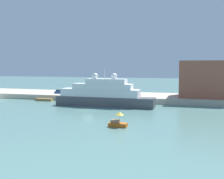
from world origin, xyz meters
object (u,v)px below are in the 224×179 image
(mooring_bollard, at_px, (115,96))
(work_barge, at_px, (44,100))
(harbor_building, at_px, (205,79))
(person_figure, at_px, (75,92))
(large_yacht, at_px, (103,95))
(parked_car, at_px, (60,92))
(small_motorboat, at_px, (118,122))

(mooring_bollard, bearing_deg, work_barge, -170.71)
(harbor_building, height_order, person_figure, harbor_building)
(large_yacht, height_order, parked_car, large_yacht)
(small_motorboat, relative_size, person_figure, 2.14)
(work_barge, height_order, harbor_building, harbor_building)
(work_barge, distance_m, person_figure, 11.89)
(large_yacht, height_order, small_motorboat, large_yacht)
(person_figure, height_order, mooring_bollard, person_figure)
(harbor_building, xyz_separation_m, mooring_bollard, (-27.62, -8.26, -5.39))
(large_yacht, height_order, person_figure, large_yacht)
(large_yacht, xyz_separation_m, work_barge, (-22.71, 6.10, -2.79))
(harbor_building, bearing_deg, mooring_bollard, -163.34)
(parked_car, distance_m, person_figure, 5.63)
(person_figure, bearing_deg, large_yacht, -44.63)
(parked_car, bearing_deg, work_barge, -100.38)
(person_figure, relative_size, mooring_bollard, 2.46)
(work_barge, relative_size, person_figure, 3.58)
(large_yacht, xyz_separation_m, parked_car, (-21.16, 14.56, -0.92))
(harbor_building, relative_size, mooring_bollard, 23.31)
(work_barge, height_order, mooring_bollard, mooring_bollard)
(mooring_bollard, bearing_deg, parked_car, 167.89)
(small_motorboat, relative_size, work_barge, 0.60)
(large_yacht, distance_m, person_figure, 21.92)
(large_yacht, bearing_deg, work_barge, 164.98)
(harbor_building, relative_size, parked_car, 3.97)
(work_barge, bearing_deg, parked_car, 79.62)
(harbor_building, xyz_separation_m, parked_car, (-49.33, -3.60, -5.14))
(parked_car, bearing_deg, large_yacht, -34.53)
(small_motorboat, bearing_deg, parked_car, 129.41)
(small_motorboat, height_order, mooring_bollard, small_motorboat)
(large_yacht, distance_m, small_motorboat, 27.50)
(large_yacht, xyz_separation_m, mooring_bollard, (0.55, 9.90, -1.17))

